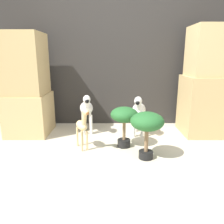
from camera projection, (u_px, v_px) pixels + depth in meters
ground_plane at (117, 165)px, 2.43m from camera, size 14.00×14.00×0.00m
wall_back at (115, 61)px, 3.71m from camera, size 6.40×0.08×2.20m
rock_pillar_left at (27, 87)px, 3.27m from camera, size 0.61×0.65×1.51m
rock_pillar_right at (205, 86)px, 3.27m from camera, size 0.61×0.65×1.60m
zebra_right at (138, 110)px, 3.25m from camera, size 0.26×0.48×0.62m
zebra_left at (86, 108)px, 3.36m from camera, size 0.25×0.48×0.62m
giraffe_figurine at (82, 124)px, 2.76m from camera, size 0.25×0.38×0.57m
potted_palm_front at (147, 124)px, 2.49m from camera, size 0.39×0.39×0.56m
potted_palm_back at (124, 118)px, 2.83m from camera, size 0.36×0.36×0.54m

